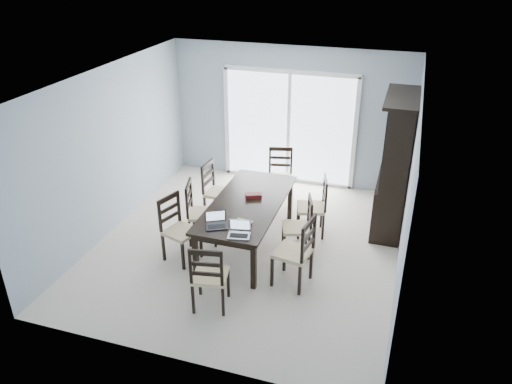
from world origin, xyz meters
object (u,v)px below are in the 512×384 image
cell_phone (240,229)px  china_hutch (395,167)px  hot_tub (260,139)px  chair_left_mid (197,206)px  chair_end_near (208,271)px  dining_table (247,207)px  laptop_silver (239,233)px  chair_right_far (317,200)px  chair_left_near (176,221)px  game_box (253,196)px  chair_right_near (300,245)px  chair_right_mid (303,220)px  chair_end_far (280,169)px  laptop_dark (217,224)px  chair_left_far (214,185)px

cell_phone → china_hutch: bearing=79.7°
cell_phone → hot_tub: bearing=135.8°
china_hutch → cell_phone: size_ratio=22.85×
chair_left_mid → chair_end_near: chair_left_mid is taller
dining_table → laptop_silver: bearing=-78.1°
chair_right_far → cell_phone: size_ratio=11.71×
dining_table → china_hutch: china_hutch is taller
chair_left_near → game_box: size_ratio=4.66×
china_hutch → chair_right_far: 1.32m
dining_table → laptop_silver: 0.98m
chair_left_mid → chair_right_near: chair_right_near is taller
game_box → chair_left_mid: bearing=-162.0°
chair_right_near → chair_right_mid: bearing=19.9°
china_hutch → chair_end_far: size_ratio=1.95×
laptop_dark → game_box: size_ratio=1.44×
chair_right_far → china_hutch: bearing=-76.7°
chair_right_mid → laptop_dark: size_ratio=3.02×
chair_left_mid → cell_phone: size_ratio=11.91×
chair_left_mid → chair_end_far: (0.86, 1.73, -0.01)m
chair_right_far → laptop_dark: (-1.10, -1.48, 0.20)m
game_box → hot_tub: hot_tub is taller
chair_right_far → laptop_dark: bearing=128.4°
chair_left_far → laptop_dark: bearing=27.9°
cell_phone → chair_right_mid: bearing=82.6°
chair_left_near → chair_right_far: (1.82, 1.29, -0.01)m
laptop_dark → chair_end_near: bearing=-103.6°
chair_left_far → laptop_silver: 1.94m
chair_right_near → chair_right_mid: chair_right_near is taller
china_hutch → chair_end_near: size_ratio=1.96×
chair_right_mid → hot_tub: size_ratio=0.59×
game_box → hot_tub: size_ratio=0.14×
china_hutch → chair_end_near: bearing=-125.1°
chair_left_mid → chair_end_near: (0.81, -1.50, -0.01)m
china_hutch → chair_end_near: (-2.00, -2.84, -0.48)m
china_hutch → laptop_dark: 3.02m
laptop_dark → cell_phone: laptop_dark is taller
chair_end_near → chair_end_far: 3.23m
chair_end_far → cell_phone: 2.43m
chair_left_mid → chair_right_far: (1.72, 0.76, -0.01)m
hot_tub → dining_table: bearing=-75.9°
dining_table → china_hutch: bearing=31.7°
chair_left_mid → cell_phone: bearing=38.6°
chair_right_far → chair_end_far: bearing=26.8°
chair_end_near → game_box: chair_end_near is taller
chair_left_far → cell_phone: size_ratio=11.74×
chair_right_near → chair_end_near: chair_right_near is taller
china_hutch → chair_right_mid: (-1.18, -1.21, -0.51)m
chair_right_mid → chair_right_far: (0.09, 0.63, 0.03)m
chair_right_mid → chair_right_far: bearing=-26.4°
china_hutch → chair_end_near: 3.51m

